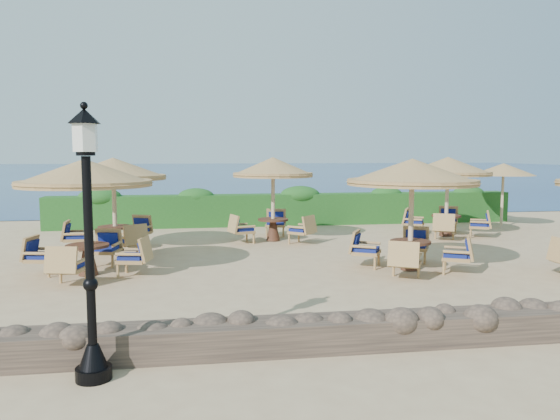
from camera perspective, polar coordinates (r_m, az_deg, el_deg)
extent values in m
plane|color=tan|center=(14.28, 5.63, -5.29)|extent=(120.00, 120.00, 0.00)
plane|color=navy|center=(83.68, -6.45, 4.05)|extent=(160.00, 160.00, 0.00)
cube|color=#164716|center=(21.17, 0.78, 0.06)|extent=(18.00, 0.90, 1.20)
cube|color=brown|center=(8.55, 16.30, -11.73)|extent=(15.00, 0.65, 0.44)
cylinder|color=black|center=(7.39, -18.88, -15.84)|extent=(0.44, 0.44, 0.16)
cone|color=black|center=(7.31, -18.94, -14.23)|extent=(0.36, 0.36, 0.30)
cylinder|color=black|center=(6.99, -19.29, -4.56)|extent=(0.11, 0.11, 2.40)
cylinder|color=silver|center=(6.88, -19.70, 7.24)|extent=(0.30, 0.30, 0.36)
cone|color=black|center=(6.89, -19.77, 9.24)|extent=(0.40, 0.40, 0.18)
cylinder|color=#CEB691|center=(21.97, 22.20, 1.15)|extent=(0.10, 0.10, 2.20)
cone|color=olive|center=(21.92, 22.32, 3.96)|extent=(2.30, 2.30, 0.45)
cylinder|color=#CEB691|center=(13.12, -19.56, -1.31)|extent=(0.12, 0.12, 2.40)
cone|color=olive|center=(13.03, -19.74, 3.85)|extent=(3.02, 3.02, 0.55)
cylinder|color=olive|center=(13.04, -19.70, 2.62)|extent=(2.96, 2.96, 0.14)
cylinder|color=#4B2A1A|center=(13.19, -19.48, -3.55)|extent=(0.96, 0.96, 0.06)
cone|color=#4B2A1A|center=(13.25, -19.43, -5.04)|extent=(0.44, 0.44, 0.64)
cylinder|color=#CEB691|center=(13.28, 13.53, -1.04)|extent=(0.12, 0.12, 2.40)
cone|color=olive|center=(13.19, 13.65, 4.05)|extent=(3.09, 3.09, 0.55)
cylinder|color=olive|center=(13.20, 13.62, 2.84)|extent=(3.03, 3.03, 0.14)
cylinder|color=#4B2A1A|center=(13.35, 13.47, -3.26)|extent=(0.96, 0.96, 0.06)
cone|color=#4B2A1A|center=(13.41, 13.44, -4.73)|extent=(0.44, 0.44, 0.64)
cylinder|color=#CEB691|center=(16.17, -16.90, 0.10)|extent=(0.12, 0.12, 2.40)
cone|color=olive|center=(16.10, -17.03, 4.28)|extent=(2.97, 2.97, 0.55)
cylinder|color=olive|center=(16.11, -17.00, 3.29)|extent=(2.91, 2.91, 0.14)
cylinder|color=#4B2A1A|center=(16.23, -16.85, -1.72)|extent=(0.96, 0.96, 0.06)
cone|color=#4B2A1A|center=(16.28, -16.81, -2.95)|extent=(0.44, 0.44, 0.64)
cylinder|color=#CEB691|center=(17.23, -0.73, 0.71)|extent=(0.12, 0.12, 2.40)
cone|color=olive|center=(17.16, -0.74, 4.63)|extent=(2.55, 2.55, 0.55)
cylinder|color=olive|center=(17.17, -0.74, 3.70)|extent=(2.50, 2.50, 0.14)
cylinder|color=#4B2A1A|center=(17.29, -0.73, -1.01)|extent=(0.96, 0.96, 0.06)
cone|color=#4B2A1A|center=(17.33, -0.73, -2.16)|extent=(0.44, 0.44, 0.64)
cylinder|color=#CEB691|center=(19.09, 17.03, 0.96)|extent=(0.12, 0.12, 2.40)
cone|color=olive|center=(19.03, 17.14, 4.50)|extent=(2.87, 2.87, 0.55)
cylinder|color=olive|center=(19.03, 17.12, 3.66)|extent=(2.81, 2.81, 0.14)
cylinder|color=#4B2A1A|center=(19.14, 16.99, -0.59)|extent=(0.96, 0.96, 0.06)
cone|color=#4B2A1A|center=(19.18, 16.95, -1.63)|extent=(0.44, 0.44, 0.64)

